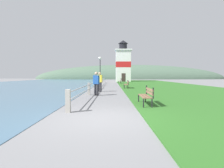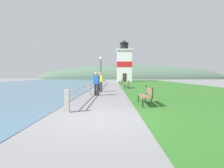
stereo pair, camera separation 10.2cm
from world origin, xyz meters
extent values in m
plane|color=slate|center=(0.00, 0.00, 0.00)|extent=(160.00, 160.00, 0.00)
cube|color=#2D6623|center=(7.46, 18.94, 0.03)|extent=(12.00, 56.81, 0.06)
cube|color=#476B84|center=(-13.96, 18.94, 0.01)|extent=(24.00, 90.90, 0.01)
cube|color=#A8A399|center=(-1.36, 1.00, 0.46)|extent=(0.18, 0.18, 0.92)
cube|color=#A8A399|center=(-1.36, 7.24, 0.46)|extent=(0.18, 0.18, 0.92)
cube|color=#A8A399|center=(-1.36, 13.48, 0.46)|extent=(0.18, 0.18, 0.92)
cube|color=#A8A399|center=(-1.36, 19.72, 0.46)|extent=(0.18, 0.18, 0.92)
cube|color=#A8A399|center=(-1.36, 25.96, 0.46)|extent=(0.18, 0.18, 0.92)
cube|color=#A8A399|center=(-1.36, 32.19, 0.46)|extent=(0.18, 0.18, 0.92)
cylinder|color=#B2B2B7|center=(-1.36, 16.60, 0.78)|extent=(0.06, 31.19, 0.06)
cylinder|color=#B2B2B7|center=(-1.36, 16.60, 0.46)|extent=(0.06, 31.19, 0.06)
cube|color=brown|center=(1.82, 2.59, 0.47)|extent=(0.15, 1.73, 0.04)
cube|color=brown|center=(1.97, 2.59, 0.47)|extent=(0.15, 1.73, 0.04)
cube|color=brown|center=(2.12, 2.58, 0.47)|extent=(0.15, 1.73, 0.04)
cube|color=brown|center=(2.20, 2.58, 0.79)|extent=(0.09, 1.73, 0.11)
cube|color=brown|center=(2.20, 2.58, 0.63)|extent=(0.09, 1.73, 0.11)
cube|color=black|center=(1.77, 1.75, 0.23)|extent=(0.05, 0.05, 0.45)
cube|color=black|center=(1.80, 3.43, 0.23)|extent=(0.05, 0.05, 0.45)
cube|color=black|center=(2.14, 1.75, 0.23)|extent=(0.05, 0.05, 0.45)
cube|color=black|center=(2.17, 3.42, 0.23)|extent=(0.05, 0.05, 0.45)
cube|color=black|center=(2.19, 1.74, 0.70)|extent=(0.05, 0.05, 0.49)
cube|color=black|center=(2.22, 3.42, 0.70)|extent=(0.05, 0.05, 0.49)
cube|color=brown|center=(1.80, 13.82, 0.47)|extent=(0.17, 1.86, 0.04)
cube|color=brown|center=(1.95, 13.82, 0.47)|extent=(0.17, 1.86, 0.04)
cube|color=brown|center=(2.10, 13.81, 0.47)|extent=(0.17, 1.86, 0.04)
cube|color=brown|center=(2.19, 13.81, 0.79)|extent=(0.11, 1.86, 0.11)
cube|color=brown|center=(2.19, 13.81, 0.63)|extent=(0.11, 1.86, 0.11)
cube|color=black|center=(1.74, 12.92, 0.23)|extent=(0.05, 0.05, 0.45)
cube|color=black|center=(1.79, 14.73, 0.23)|extent=(0.05, 0.05, 0.45)
cube|color=black|center=(2.11, 12.91, 0.23)|extent=(0.05, 0.05, 0.45)
cube|color=black|center=(2.16, 14.72, 0.23)|extent=(0.05, 0.05, 0.45)
cube|color=black|center=(2.16, 12.91, 0.70)|extent=(0.05, 0.05, 0.49)
cube|color=black|center=(2.21, 14.71, 0.70)|extent=(0.05, 0.05, 0.49)
cube|color=brown|center=(1.67, 26.42, 0.47)|extent=(0.14, 1.61, 0.04)
cube|color=brown|center=(1.81, 26.42, 0.47)|extent=(0.14, 1.61, 0.04)
cube|color=brown|center=(1.96, 26.41, 0.47)|extent=(0.14, 1.61, 0.04)
cube|color=brown|center=(2.05, 26.41, 0.79)|extent=(0.08, 1.61, 0.11)
cube|color=brown|center=(2.05, 26.41, 0.63)|extent=(0.08, 1.61, 0.11)
cube|color=black|center=(1.61, 25.64, 0.23)|extent=(0.05, 0.05, 0.45)
cube|color=black|center=(1.64, 27.20, 0.23)|extent=(0.05, 0.05, 0.45)
cube|color=black|center=(1.98, 25.64, 0.23)|extent=(0.05, 0.05, 0.45)
cube|color=black|center=(2.01, 27.19, 0.23)|extent=(0.05, 0.05, 0.45)
cube|color=black|center=(2.03, 25.64, 0.70)|extent=(0.05, 0.05, 0.49)
cube|color=black|center=(2.06, 27.19, 0.70)|extent=(0.05, 0.05, 0.49)
cube|color=white|center=(3.07, 36.65, 3.71)|extent=(3.46, 3.46, 7.42)
cube|color=red|center=(3.07, 36.65, 4.08)|extent=(3.50, 3.50, 1.34)
cube|color=white|center=(3.07, 36.65, 7.54)|extent=(3.98, 3.98, 0.25)
cylinder|color=black|center=(3.07, 36.65, 8.42)|extent=(1.90, 1.90, 1.50)
cone|color=black|center=(3.07, 36.65, 9.59)|extent=(2.38, 2.38, 0.83)
cube|color=#332823|center=(3.07, 34.90, 1.00)|extent=(0.90, 0.06, 2.00)
cylinder|color=#28282D|center=(-0.83, 9.93, 0.43)|extent=(0.16, 0.16, 0.87)
cylinder|color=#28282D|center=(-0.64, 9.88, 0.43)|extent=(0.16, 0.16, 0.87)
cube|color=yellow|center=(-0.73, 9.90, 1.19)|extent=(0.47, 0.33, 0.65)
sphere|color=tan|center=(-0.73, 9.90, 1.66)|extent=(0.23, 0.23, 0.23)
cylinder|color=#28282D|center=(-0.85, 6.88, 0.42)|extent=(0.16, 0.16, 0.85)
cylinder|color=#28282D|center=(-0.68, 6.81, 0.42)|extent=(0.16, 0.16, 0.85)
cube|color=#1E4C99|center=(-0.76, 6.84, 1.17)|extent=(0.48, 0.37, 0.64)
sphere|color=tan|center=(-0.76, 6.84, 1.62)|extent=(0.23, 0.23, 0.23)
cylinder|color=#333338|center=(-1.21, 17.50, 1.80)|extent=(0.12, 0.12, 3.60)
sphere|color=white|center=(-1.21, 17.50, 3.78)|extent=(0.36, 0.36, 0.36)
ellipsoid|color=#4C6651|center=(8.00, 67.88, 0.00)|extent=(80.00, 16.00, 12.00)
camera|label=1|loc=(0.38, -5.85, 1.46)|focal=28.00mm
camera|label=2|loc=(0.49, -5.85, 1.46)|focal=28.00mm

